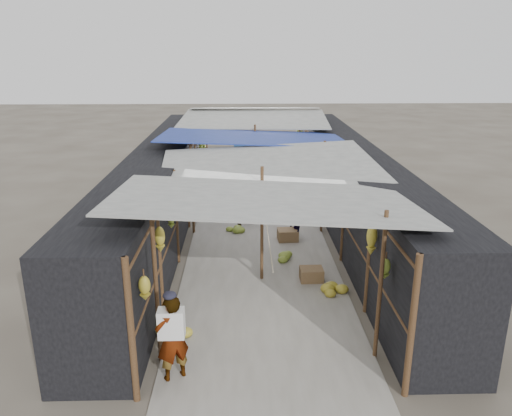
{
  "coord_description": "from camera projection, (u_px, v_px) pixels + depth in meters",
  "views": [
    {
      "loc": [
        -0.4,
        -7.2,
        4.98
      ],
      "look_at": [
        -0.09,
        4.36,
        1.25
      ],
      "focal_mm": 35.0,
      "sensor_mm": 36.0,
      "label": 1
    }
  ],
  "objects": [
    {
      "name": "stall_left",
      "position": [
        162.0,
        189.0,
        14.15
      ],
      "size": [
        1.4,
        15.0,
        2.3
      ],
      "primitive_type": "cube",
      "color": "black",
      "rests_on": "ground"
    },
    {
      "name": "aisle_slab",
      "position": [
        257.0,
        226.0,
        14.57
      ],
      "size": [
        3.6,
        16.0,
        0.02
      ],
      "primitive_type": "cube",
      "color": "#9E998E",
      "rests_on": "ground"
    },
    {
      "name": "black_basin",
      "position": [
        313.0,
        219.0,
        14.98
      ],
      "size": [
        0.53,
        0.53,
        0.16
      ],
      "primitive_type": "cylinder",
      "color": "black",
      "rests_on": "ground"
    },
    {
      "name": "ground",
      "position": [
        268.0,
        358.0,
        8.39
      ],
      "size": [
        80.0,
        80.0,
        0.0
      ],
      "primitive_type": "plane",
      "color": "#6B6356",
      "rests_on": "ground"
    },
    {
      "name": "hanging_bananas",
      "position": [
        260.0,
        169.0,
        14.27
      ],
      "size": [
        3.95,
        13.92,
        0.81
      ],
      "color": "#A7972B",
      "rests_on": "ground"
    },
    {
      "name": "stall_right",
      "position": [
        351.0,
        188.0,
        14.29
      ],
      "size": [
        1.4,
        15.0,
        2.3
      ],
      "primitive_type": "cube",
      "color": "black",
      "rests_on": "ground"
    },
    {
      "name": "market_canopy",
      "position": [
        258.0,
        143.0,
        14.16
      ],
      "size": [
        5.62,
        15.2,
        2.77
      ],
      "color": "brown",
      "rests_on": "ground"
    },
    {
      "name": "crate_back",
      "position": [
        220.0,
        212.0,
        15.42
      ],
      "size": [
        0.47,
        0.41,
        0.26
      ],
      "primitive_type": "cube",
      "rotation": [
        0.0,
        0.0,
        -0.19
      ],
      "color": "olive",
      "rests_on": "ground"
    },
    {
      "name": "crate_near",
      "position": [
        311.0,
        275.0,
        11.11
      ],
      "size": [
        0.51,
        0.42,
        0.3
      ],
      "primitive_type": "cube",
      "rotation": [
        0.0,
        0.0,
        0.02
      ],
      "color": "olive",
      "rests_on": "ground"
    },
    {
      "name": "floor_bananas",
      "position": [
        252.0,
        237.0,
        13.28
      ],
      "size": [
        3.87,
        8.76,
        0.36
      ],
      "color": "#A7972B",
      "rests_on": "ground"
    },
    {
      "name": "vendor_seated",
      "position": [
        295.0,
        226.0,
        13.42
      ],
      "size": [
        0.46,
        0.6,
        0.82
      ],
      "primitive_type": "imported",
      "rotation": [
        0.0,
        0.0,
        -1.25
      ],
      "color": "#524C47",
      "rests_on": "ground"
    },
    {
      "name": "shopper_blue",
      "position": [
        249.0,
        200.0,
        14.51
      ],
      "size": [
        0.93,
        0.88,
        1.51
      ],
      "primitive_type": "imported",
      "rotation": [
        0.0,
        0.0,
        0.58
      ],
      "color": "#1D4E91",
      "rests_on": "ground"
    },
    {
      "name": "vendor_elderly",
      "position": [
        172.0,
        338.0,
        7.65
      ],
      "size": [
        0.63,
        0.57,
        1.45
      ],
      "primitive_type": "imported",
      "rotation": [
        0.0,
        0.0,
        3.68
      ],
      "color": "white",
      "rests_on": "ground"
    },
    {
      "name": "crate_mid",
      "position": [
        288.0,
        235.0,
        13.43
      ],
      "size": [
        0.56,
        0.46,
        0.32
      ],
      "primitive_type": "cube",
      "rotation": [
        0.0,
        0.0,
        0.07
      ],
      "color": "olive",
      "rests_on": "ground"
    }
  ]
}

